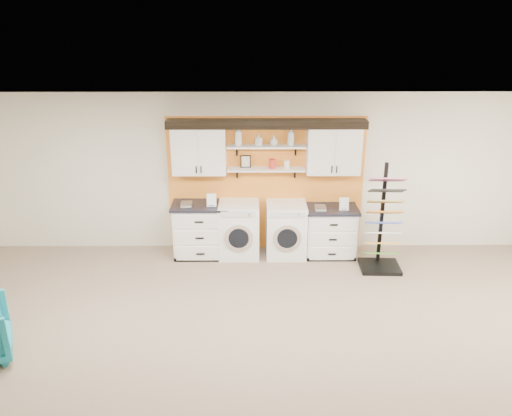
{
  "coord_description": "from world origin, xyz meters",
  "views": [
    {
      "loc": [
        -0.23,
        -4.36,
        3.96
      ],
      "look_at": [
        -0.18,
        2.3,
        1.4
      ],
      "focal_mm": 35.0,
      "sensor_mm": 36.0,
      "label": 1
    }
  ],
  "objects_px": {
    "base_cabinet_right": "(330,231)",
    "washer": "(239,229)",
    "base_cabinet_left": "(201,230)",
    "sample_rack": "(382,238)",
    "dryer": "(286,230)"
  },
  "relations": [
    {
      "from": "base_cabinet_left",
      "to": "washer",
      "type": "distance_m",
      "value": 0.66
    },
    {
      "from": "sample_rack",
      "to": "base_cabinet_left",
      "type": "bearing_deg",
      "value": 172.76
    },
    {
      "from": "base_cabinet_right",
      "to": "sample_rack",
      "type": "distance_m",
      "value": 0.94
    },
    {
      "from": "base_cabinet_right",
      "to": "dryer",
      "type": "xyz_separation_m",
      "value": [
        -0.78,
        -0.0,
        0.04
      ]
    },
    {
      "from": "base_cabinet_right",
      "to": "sample_rack",
      "type": "height_order",
      "value": "sample_rack"
    },
    {
      "from": "dryer",
      "to": "sample_rack",
      "type": "xyz_separation_m",
      "value": [
        1.55,
        -0.52,
        0.08
      ]
    },
    {
      "from": "washer",
      "to": "sample_rack",
      "type": "relative_size",
      "value": 0.54
    },
    {
      "from": "base_cabinet_left",
      "to": "sample_rack",
      "type": "relative_size",
      "value": 0.55
    },
    {
      "from": "base_cabinet_right",
      "to": "washer",
      "type": "xyz_separation_m",
      "value": [
        -1.6,
        -0.0,
        0.04
      ]
    },
    {
      "from": "base_cabinet_right",
      "to": "dryer",
      "type": "height_order",
      "value": "dryer"
    },
    {
      "from": "sample_rack",
      "to": "dryer",
      "type": "bearing_deg",
      "value": 164.07
    },
    {
      "from": "base_cabinet_right",
      "to": "sample_rack",
      "type": "relative_size",
      "value": 0.51
    },
    {
      "from": "washer",
      "to": "dryer",
      "type": "xyz_separation_m",
      "value": [
        0.82,
        0.0,
        -0.01
      ]
    },
    {
      "from": "base_cabinet_right",
      "to": "sample_rack",
      "type": "xyz_separation_m",
      "value": [
        0.77,
        -0.52,
        0.11
      ]
    },
    {
      "from": "washer",
      "to": "sample_rack",
      "type": "distance_m",
      "value": 2.43
    }
  ]
}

